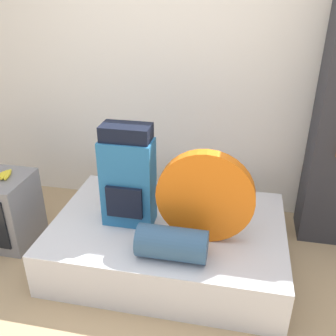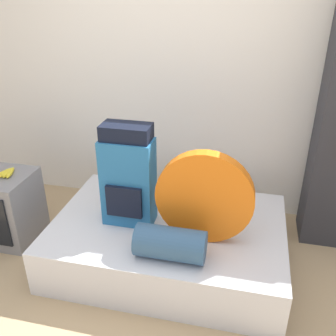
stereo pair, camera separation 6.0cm
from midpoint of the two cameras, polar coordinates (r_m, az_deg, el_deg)
The scene contains 7 objects.
wall_back at distance 3.31m, azimuth 2.91°, elevation 14.76°, with size 8.00×0.05×2.60m.
bed at distance 2.95m, azimuth 0.67°, elevation -11.02°, with size 1.72×1.18×0.36m.
backpack at distance 2.68m, azimuth -5.46°, elevation -1.40°, with size 0.37×0.23×0.76m.
tent_bag at distance 2.51m, azimuth 6.26°, elevation -4.50°, with size 0.66×0.09×0.66m.
sleeping_roll at distance 2.45m, azimuth 1.08°, elevation -11.42°, with size 0.46×0.22×0.22m.
television at distance 3.42m, azimuth -23.79°, elevation -5.38°, with size 0.59×0.47×0.59m.
banana_bunch at distance 3.24m, azimuth -22.76°, elevation -0.63°, with size 0.13×0.18×0.03m.
Camera 2 is at (0.60, -1.43, 1.98)m, focal length 40.00 mm.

